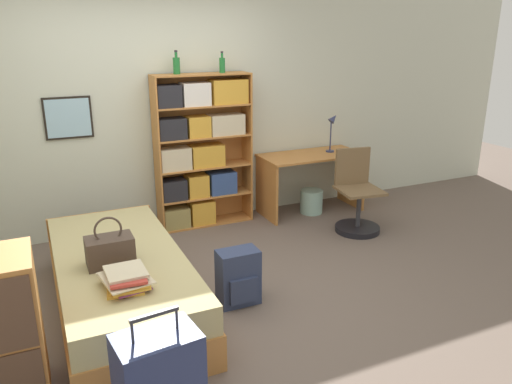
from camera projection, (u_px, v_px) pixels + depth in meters
ground_plane at (201, 292)px, 4.21m from camera, size 14.00×14.00×0.00m
wall_back at (146, 111)px, 5.28m from camera, size 10.00×0.09×2.60m
bed at (121, 282)px, 3.90m from camera, size 0.94×2.09×0.48m
handbag at (110, 250)px, 3.62m from camera, size 0.34×0.21×0.37m
book_stack_on_bed at (126, 279)px, 3.31m from camera, size 0.34×0.39×0.12m
bookcase at (199, 150)px, 5.44m from camera, size 1.06×0.28×1.68m
bottle_green at (176, 65)px, 5.10m from camera, size 0.07×0.07×0.24m
bottle_brown at (222, 65)px, 5.27m from camera, size 0.06×0.06×0.22m
desk at (311, 171)px, 5.96m from camera, size 1.22×0.58×0.71m
desk_lamp at (333, 125)px, 5.93m from camera, size 0.15×0.10×0.47m
desk_chair at (357, 205)px, 5.45m from camera, size 0.50×0.50×0.89m
backpack at (238, 278)px, 3.99m from camera, size 0.33×0.23×0.46m
waste_bin at (311, 201)px, 6.02m from camera, size 0.27×0.27×0.28m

